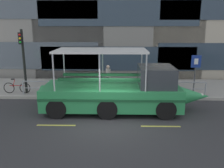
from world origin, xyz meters
TOP-DOWN VIEW (x-y plane):
  - ground_plane at (0.00, 0.00)m, footprint 120.00×120.00m
  - sidewalk at (0.00, 5.60)m, footprint 32.00×4.80m
  - curb_edge at (0.00, 3.11)m, footprint 32.00×0.18m
  - lane_centreline at (-0.00, -0.84)m, footprint 25.80×0.12m
  - curb_guardrail at (0.16, 3.45)m, footprint 11.55×0.09m
  - traffic_light_pole at (-5.55, 3.87)m, footprint 0.24×0.46m
  - parking_sign at (5.26, 3.74)m, footprint 0.60×0.12m
  - leaned_bicycle at (-6.08, 3.71)m, footprint 1.74×0.46m
  - duck_tour_boat at (0.59, 1.18)m, footprint 8.89×2.66m
  - pedestrian_near_bow at (4.00, 4.72)m, footprint 0.23×0.44m
  - pedestrian_mid_left at (-0.23, 4.99)m, footprint 0.33×0.39m

SIDE VIEW (x-z plane):
  - ground_plane at x=0.00m, z-range 0.00..0.00m
  - lane_centreline at x=0.00m, z-range 0.00..0.01m
  - sidewalk at x=0.00m, z-range 0.00..0.18m
  - curb_edge at x=0.00m, z-range 0.00..0.18m
  - leaned_bicycle at x=-6.08m, z-range 0.08..1.04m
  - curb_guardrail at x=0.16m, z-range 0.34..1.24m
  - duck_tour_boat at x=0.59m, z-range -0.58..2.70m
  - pedestrian_near_bow at x=4.00m, z-range 0.34..1.88m
  - pedestrian_mid_left at x=-0.23m, z-range 0.35..2.01m
  - parking_sign at x=5.26m, z-range 0.63..3.13m
  - traffic_light_pole at x=-5.55m, z-range 0.61..4.67m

